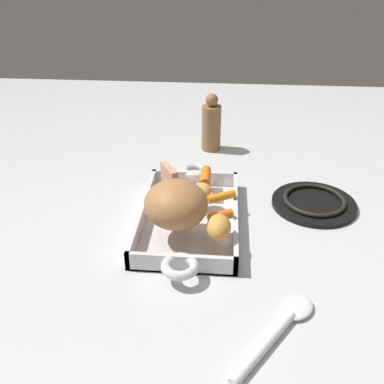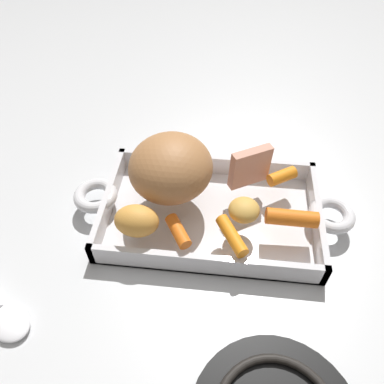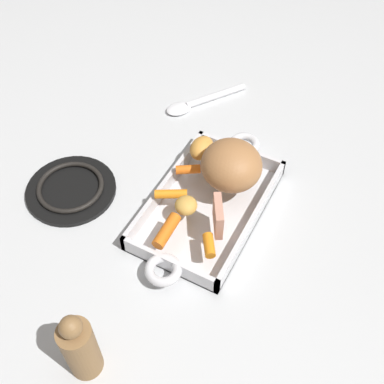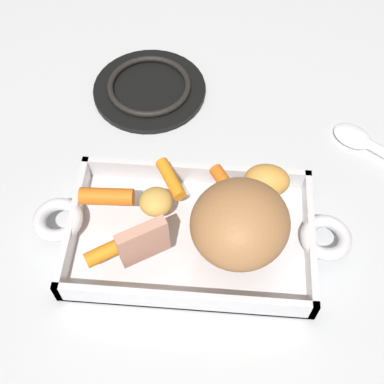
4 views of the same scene
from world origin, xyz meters
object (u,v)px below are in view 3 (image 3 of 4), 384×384
at_px(roasting_dish, 208,206).
at_px(baby_carrot_short, 209,245).
at_px(baby_carrot_northeast, 188,169).
at_px(pepper_mill, 80,347).
at_px(roast_slice_thin, 218,216).
at_px(serving_spoon, 198,102).
at_px(baby_carrot_long, 167,231).
at_px(baby_carrot_center_left, 171,194).
at_px(stove_burner_rear, 71,189).
at_px(pork_roast, 231,165).
at_px(potato_halved, 202,148).
at_px(potato_golden_large, 186,205).

bearing_deg(roasting_dish, baby_carrot_short, -152.75).
distance_m(baby_carrot_northeast, pepper_mill, 0.42).
relative_size(roast_slice_thin, serving_spoon, 0.33).
bearing_deg(baby_carrot_long, pepper_mill, 179.61).
xyz_separation_m(baby_carrot_center_left, serving_spoon, (0.31, 0.10, -0.04)).
xyz_separation_m(baby_carrot_center_left, stove_burner_rear, (-0.06, 0.21, -0.04)).
relative_size(baby_carrot_long, baby_carrot_northeast, 1.43).
xyz_separation_m(serving_spoon, pepper_mill, (-0.66, -0.14, 0.06)).
height_order(roast_slice_thin, baby_carrot_short, roast_slice_thin).
bearing_deg(roast_slice_thin, pork_roast, 13.29).
xyz_separation_m(baby_carrot_short, baby_carrot_northeast, (0.15, 0.12, -0.00)).
height_order(baby_carrot_center_left, stove_burner_rear, baby_carrot_center_left).
distance_m(baby_carrot_northeast, potato_halved, 0.06).
bearing_deg(pork_roast, stove_burner_rear, 117.42).
relative_size(roasting_dish, baby_carrot_long, 5.90).
bearing_deg(potato_golden_large, roasting_dish, -26.69).
relative_size(potato_golden_large, pepper_mill, 0.28).
bearing_deg(roasting_dish, pepper_mill, 175.36).
distance_m(pork_roast, pepper_mill, 0.44).
distance_m(roast_slice_thin, baby_carrot_center_left, 0.12).
relative_size(baby_carrot_long, pepper_mill, 0.45).
distance_m(baby_carrot_northeast, serving_spoon, 0.26).
relative_size(pork_roast, pepper_mill, 0.77).
height_order(roasting_dish, baby_carrot_short, baby_carrot_short).
bearing_deg(roasting_dish, stove_burner_rear, 108.20).
bearing_deg(potato_golden_large, baby_carrot_long, 175.95).
bearing_deg(pork_roast, baby_carrot_center_left, 138.00).
xyz_separation_m(pork_roast, potato_golden_large, (-0.11, 0.04, -0.03)).
bearing_deg(baby_carrot_northeast, baby_carrot_center_left, -179.52).
relative_size(pork_roast, potato_halved, 2.02).
bearing_deg(potato_halved, stove_burner_rear, 131.78).
bearing_deg(serving_spoon, roast_slice_thin, 67.43).
xyz_separation_m(roast_slice_thin, baby_carrot_long, (-0.06, 0.07, -0.02)).
relative_size(baby_carrot_center_left, potato_halved, 1.04).
height_order(potato_golden_large, serving_spoon, potato_golden_large).
xyz_separation_m(roast_slice_thin, potato_halved, (0.15, 0.11, -0.01)).
relative_size(pork_roast, stove_burner_rear, 0.66).
relative_size(baby_carrot_long, potato_halved, 1.17).
relative_size(pork_roast, serving_spoon, 0.64).
distance_m(pork_roast, potato_golden_large, 0.12).
relative_size(baby_carrot_short, potato_halved, 0.73).
bearing_deg(baby_carrot_short, roasting_dish, 27.25).
bearing_deg(roast_slice_thin, roasting_dish, 40.79).
xyz_separation_m(roasting_dish, baby_carrot_northeast, (0.04, 0.07, 0.03)).
relative_size(potato_halved, serving_spoon, 0.32).
relative_size(roasting_dish, baby_carrot_northeast, 8.43).
xyz_separation_m(baby_carrot_short, potato_halved, (0.20, 0.12, 0.01)).
bearing_deg(roast_slice_thin, serving_spoon, 32.39).
xyz_separation_m(roast_slice_thin, baby_carrot_short, (-0.05, -0.01, -0.02)).
xyz_separation_m(pork_roast, roast_slice_thin, (-0.12, -0.03, -0.01)).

